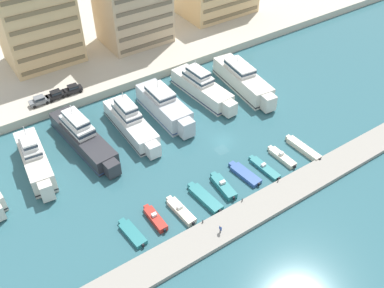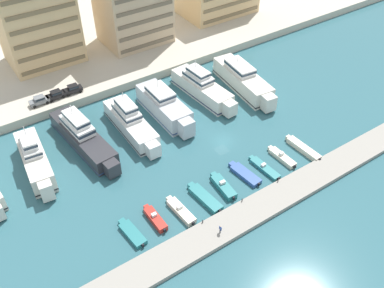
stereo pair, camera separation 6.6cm
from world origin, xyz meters
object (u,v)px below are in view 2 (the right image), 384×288
at_px(car_black_mid_left, 73,89).
at_px(car_grey_far_left, 39,100).
at_px(motorboat_red_left, 155,219).
at_px(pedestrian_near_edge, 220,229).
at_px(motorboat_teal_mid_right, 264,168).
at_px(yacht_ivory_mid_right, 243,80).
at_px(yacht_silver_center, 164,106).
at_px(motorboat_teal_center_left, 205,198).
at_px(car_black_left, 56,94).
at_px(motorboat_blue_center_right, 245,174).
at_px(motorboat_cream_right, 282,157).
at_px(yacht_ivory_center_right, 202,87).
at_px(motorboat_teal_far_left, 132,233).
at_px(yacht_white_center_left, 131,122).
at_px(motorboat_teal_center, 223,186).
at_px(yacht_charcoal_mid_left, 83,136).
at_px(motorboat_cream_mid_left, 181,211).
at_px(yacht_ivory_left, 35,159).
at_px(motorboat_cream_far_right, 303,149).

bearing_deg(car_black_mid_left, car_grey_far_left, -179.04).
height_order(motorboat_red_left, pedestrian_near_edge, pedestrian_near_edge).
bearing_deg(motorboat_teal_mid_right, yacht_ivory_mid_right, 59.80).
distance_m(yacht_silver_center, motorboat_teal_center_left, 24.96).
relative_size(car_black_left, pedestrian_near_edge, 2.57).
bearing_deg(motorboat_teal_center_left, motorboat_red_left, 174.89).
bearing_deg(car_grey_far_left, motorboat_blue_center_right, -58.57).
relative_size(motorboat_red_left, motorboat_teal_center_left, 0.77).
bearing_deg(motorboat_cream_right, motorboat_teal_mid_right, -175.86).
bearing_deg(yacht_ivory_center_right, motorboat_blue_center_right, -107.62).
distance_m(car_grey_far_left, pedestrian_near_edge, 48.61).
distance_m(yacht_ivory_mid_right, motorboat_teal_far_left, 46.04).
bearing_deg(motorboat_blue_center_right, yacht_white_center_left, 116.02).
bearing_deg(motorboat_teal_center, yacht_ivory_center_right, 62.61).
bearing_deg(motorboat_red_left, motorboat_blue_center_right, -0.43).
xyz_separation_m(yacht_charcoal_mid_left, yacht_ivory_center_right, (28.55, 1.02, -0.02)).
xyz_separation_m(yacht_charcoal_mid_left, car_black_left, (0.46, 15.26, 0.70)).
xyz_separation_m(motorboat_cream_mid_left, car_black_mid_left, (-2.17, 39.87, 2.49)).
distance_m(yacht_ivory_left, yacht_white_center_left, 19.43).
relative_size(motorboat_teal_far_left, motorboat_cream_mid_left, 0.92).
relative_size(yacht_silver_center, motorboat_teal_center, 2.64).
xyz_separation_m(yacht_charcoal_mid_left, yacht_ivory_mid_right, (37.93, -1.73, 0.02)).
distance_m(yacht_charcoal_mid_left, yacht_silver_center, 17.96).
distance_m(yacht_charcoal_mid_left, yacht_ivory_center_right, 28.57).
relative_size(motorboat_teal_center_left, car_grey_far_left, 1.97).
xyz_separation_m(motorboat_red_left, motorboat_teal_center_left, (9.25, -0.83, -0.07)).
bearing_deg(yacht_white_center_left, pedestrian_near_edge, -91.02).
distance_m(yacht_ivory_left, pedestrian_near_edge, 35.76).
height_order(motorboat_red_left, motorboat_cream_mid_left, motorboat_red_left).
bearing_deg(yacht_charcoal_mid_left, yacht_white_center_left, -7.37).
height_order(motorboat_red_left, motorboat_teal_center, motorboat_teal_center).
distance_m(motorboat_red_left, motorboat_blue_center_right, 18.53).
xyz_separation_m(yacht_ivory_left, yacht_ivory_center_right, (38.33, 2.52, -0.27)).
bearing_deg(yacht_white_center_left, car_black_left, 119.11).
bearing_deg(car_grey_far_left, pedestrian_near_edge, -75.39).
distance_m(motorboat_teal_center_left, motorboat_teal_center, 4.14).
distance_m(yacht_ivory_center_right, motorboat_cream_far_right, 26.47).
xyz_separation_m(yacht_ivory_center_right, motorboat_cream_right, (0.67, -25.26, -1.81)).
relative_size(motorboat_teal_mid_right, pedestrian_near_edge, 4.65).
distance_m(yacht_white_center_left, motorboat_teal_center_left, 23.38).
height_order(motorboat_cream_far_right, car_black_mid_left, car_black_mid_left).
distance_m(motorboat_cream_right, car_black_left, 48.92).
bearing_deg(yacht_silver_center, motorboat_teal_far_left, -130.62).
relative_size(motorboat_teal_far_left, motorboat_cream_far_right, 0.77).
xyz_separation_m(motorboat_red_left, motorboat_teal_mid_right, (22.50, -0.90, -0.17)).
bearing_deg(motorboat_red_left, yacht_ivory_mid_right, 31.51).
bearing_deg(car_black_mid_left, motorboat_red_left, -93.19).
height_order(yacht_ivory_left, motorboat_teal_far_left, yacht_ivory_left).
height_order(motorboat_teal_center_left, motorboat_teal_mid_right, motorboat_teal_mid_right).
height_order(yacht_charcoal_mid_left, yacht_ivory_mid_right, yacht_charcoal_mid_left).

